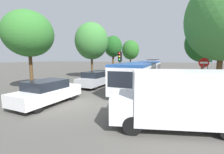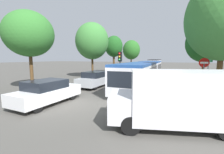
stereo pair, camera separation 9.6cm
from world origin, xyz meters
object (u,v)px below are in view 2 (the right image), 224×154
object	(u,v)px
tree_right_near	(224,18)
tree_left_distant	(131,50)
queued_car_navy	(133,71)
tree_left_far	(114,47)
traffic_light	(120,61)
white_van	(177,97)
tree_left_mid	(92,42)
tree_right_mid	(205,43)
city_bus_rear	(155,63)
queued_car_graphite	(119,74)
queued_car_black	(142,69)
tree_left_near	(29,35)
direction_sign_post	(209,61)
articulated_bus	(145,71)
queued_car_silver	(95,79)
queued_car_white	(47,92)
no_entry_sign	(204,71)

from	to	relation	value
tree_right_near	tree_left_distant	bearing A→B (deg)	120.21
queued_car_navy	tree_left_far	size ratio (longest dim) A/B	0.59
traffic_light	white_van	bearing A→B (deg)	41.28
tree_left_mid	tree_right_mid	size ratio (longest dim) A/B	1.10
city_bus_rear	white_van	size ratio (longest dim) A/B	2.11
queued_car_graphite	queued_car_black	xyz separation A→B (m)	(0.28, 11.68, -0.01)
white_van	tree_left_far	world-z (taller)	tree_left_far
tree_left_near	tree_left_mid	world-z (taller)	tree_left_mid
queued_car_navy	tree_left_near	distance (m)	16.57
queued_car_navy	direction_sign_post	size ratio (longest dim) A/B	1.16
tree_right_near	articulated_bus	bearing A→B (deg)	145.13
city_bus_rear	queued_car_silver	size ratio (longest dim) A/B	2.61
white_van	city_bus_rear	bearing A→B (deg)	-98.29
queued_car_white	queued_car_silver	world-z (taller)	queued_car_silver
tree_left_mid	tree_left_distant	bearing A→B (deg)	91.17
no_entry_sign	tree_left_mid	bearing A→B (deg)	-111.46
queued_car_black	white_van	bearing A→B (deg)	-162.86
city_bus_rear	queued_car_white	distance (m)	39.61
queued_car_white	tree_left_distant	size ratio (longest dim) A/B	0.58
traffic_light	tree_left_near	size ratio (longest dim) A/B	0.50
no_entry_sign	tree_left_near	size ratio (longest dim) A/B	0.42
queued_car_silver	tree_left_mid	distance (m)	8.10
queued_car_navy	white_van	bearing A→B (deg)	-157.58
white_van	tree_left_far	distance (m)	23.45
city_bus_rear	direction_sign_post	bearing A→B (deg)	-164.43
queued_car_silver	queued_car_navy	bearing A→B (deg)	-1.23
articulated_bus	queued_car_black	distance (m)	13.93
no_entry_sign	queued_car_navy	bearing A→B (deg)	-141.55
queued_car_graphite	direction_sign_post	world-z (taller)	direction_sign_post
white_van	traffic_light	xyz separation A→B (m)	(-5.21, 6.61, 1.26)
no_entry_sign	queued_car_graphite	bearing A→B (deg)	-120.40
queued_car_graphite	no_entry_sign	size ratio (longest dim) A/B	1.40
queued_car_black	traffic_light	world-z (taller)	traffic_light
white_van	no_entry_sign	bearing A→B (deg)	-122.12
city_bus_rear	direction_sign_post	size ratio (longest dim) A/B	3.15
tree_left_near	tree_right_near	size ratio (longest dim) A/B	0.82
tree_left_far	white_van	bearing A→B (deg)	-59.03
tree_right_mid	white_van	bearing A→B (deg)	-98.99
traffic_light	direction_sign_post	distance (m)	7.74
queued_car_silver	tree_right_near	bearing A→B (deg)	-90.92
queued_car_black	queued_car_graphite	bearing A→B (deg)	178.60
queued_car_graphite	white_van	distance (m)	14.15
city_bus_rear	traffic_light	world-z (taller)	traffic_light
queued_car_white	tree_left_far	xyz separation A→B (m)	(-4.58, 19.82, 4.23)
white_van	tree_left_distant	xyz separation A→B (m)	(-11.91, 30.53, 3.65)
articulated_bus	queued_car_navy	world-z (taller)	articulated_bus
articulated_bus	queued_car_silver	bearing A→B (deg)	-47.14
no_entry_sign	direction_sign_post	xyz separation A→B (m)	(0.60, 2.41, 0.69)
queued_car_white	traffic_light	world-z (taller)	traffic_light
traffic_light	articulated_bus	bearing A→B (deg)	160.05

